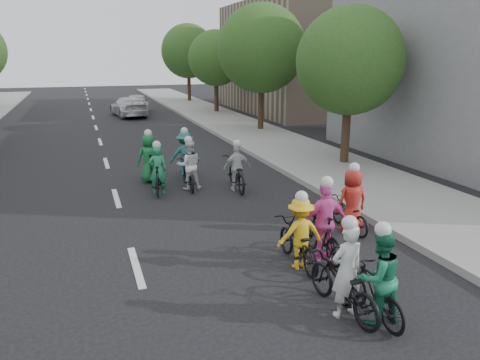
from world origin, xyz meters
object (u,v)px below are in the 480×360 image
cyclist_5 (158,176)px  follow_car_lead (129,107)px  cyclist_2 (299,239)px  cyclist_3 (323,229)px  cyclist_7 (185,158)px  cyclist_0 (343,281)px  cyclist_1 (377,284)px  cyclist_8 (236,172)px  follow_car_trail (137,103)px  cyclist_6 (189,170)px  cyclist_4 (350,208)px  cyclist_9 (149,162)px

cyclist_5 → follow_car_lead: (1.15, 19.70, 0.10)m
cyclist_2 → cyclist_3: (0.65, 0.17, 0.08)m
cyclist_5 → cyclist_7: 2.12m
cyclist_0 → cyclist_1: (0.37, -0.38, 0.08)m
cyclist_5 → cyclist_8: bearing=-177.9°
follow_car_lead → cyclist_1: bearing=84.6°
cyclist_0 → follow_car_trail: bearing=-96.1°
follow_car_trail → cyclist_5: bearing=93.1°
cyclist_7 → follow_car_trail: size_ratio=0.43×
cyclist_6 → cyclist_2: bearing=101.7°
cyclist_3 → cyclist_0: bearing=70.7°
cyclist_4 → cyclist_9: bearing=-58.6°
cyclist_5 → follow_car_trail: bearing=-85.0°
cyclist_4 → follow_car_lead: (-2.76, 24.42, 0.08)m
cyclist_0 → follow_car_trail: cyclist_0 is taller
cyclist_1 → cyclist_9: bearing=-79.5°
cyclist_2 → cyclist_4: (2.05, 1.38, 0.01)m
cyclist_4 → cyclist_0: bearing=55.8°
cyclist_0 → follow_car_trail: size_ratio=0.46×
cyclist_0 → follow_car_lead: 27.67m
cyclist_3 → cyclist_8: cyclist_3 is taller
cyclist_6 → cyclist_7: bearing=-93.4°
cyclist_2 → cyclist_3: cyclist_3 is taller
cyclist_6 → cyclist_8: 1.53m
cyclist_0 → cyclist_6: bearing=-90.5°
cyclist_4 → follow_car_trail: size_ratio=0.42×
cyclist_2 → cyclist_9: size_ratio=1.01×
cyclist_2 → cyclist_1: bearing=98.3°
cyclist_4 → follow_car_trail: (-1.90, 26.66, 0.11)m
cyclist_4 → cyclist_5: (-3.91, 4.72, -0.02)m
cyclist_3 → cyclist_8: 5.58m
cyclist_6 → follow_car_lead: bearing=-86.0°
cyclist_9 → cyclist_2: bearing=101.7°
follow_car_lead → cyclist_9: bearing=78.8°
cyclist_2 → follow_car_lead: 25.81m
cyclist_3 → cyclist_5: bearing=-66.4°
cyclist_0 → cyclist_9: cyclist_9 is taller
cyclist_8 → cyclist_5: bearing=-3.1°
cyclist_5 → cyclist_1: bearing=114.7°
cyclist_8 → cyclist_3: bearing=95.8°
cyclist_3 → cyclist_8: size_ratio=0.90×
cyclist_7 → follow_car_trail: 20.24m
cyclist_3 → follow_car_trail: cyclist_3 is taller
cyclist_1 → cyclist_9: size_ratio=0.95×
cyclist_5 → cyclist_9: bearing=-78.5°
cyclist_8 → cyclist_9: 3.12m
cyclist_0 → cyclist_2: size_ratio=1.05×
cyclist_1 → cyclist_3: cyclist_3 is taller
cyclist_5 → cyclist_7: size_ratio=0.94×
cyclist_6 → cyclist_1: bearing=101.7°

